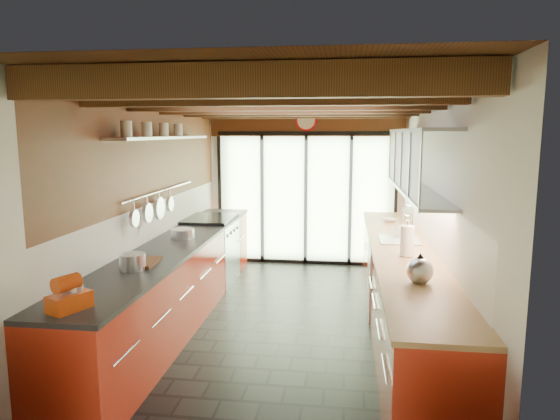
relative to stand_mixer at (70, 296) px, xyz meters
The scene contains 18 objects.
ground 2.77m from the stand_mixer, 60.47° to the left, with size 5.50×5.50×0.00m, color black.
room_shell 2.65m from the stand_mixer, 60.47° to the left, with size 5.50×5.50×5.50m.
ceiling_beams 3.25m from the stand_mixer, 64.15° to the left, with size 3.14×5.06×4.90m.
glass_door 5.14m from the stand_mixer, 75.57° to the left, with size 2.95×0.10×2.90m.
left_counter 2.31m from the stand_mixer, 90.13° to the left, with size 0.68×5.00×0.92m.
range_stove 3.73m from the stand_mixer, 90.08° to the left, with size 0.66×0.90×0.97m.
right_counter 3.44m from the stand_mixer, 41.41° to the left, with size 0.68×5.00×0.92m.
sink_assembly 3.68m from the stand_mixer, 45.94° to the left, with size 0.45×0.52×0.43m.
upper_cabinets_right 3.80m from the stand_mixer, 43.28° to the left, with size 0.34×3.00×3.00m.
left_wall_fixtures 2.54m from the stand_mixer, 94.69° to the left, with size 0.28×2.60×0.96m.
stand_mixer is the anchor object (origin of this frame).
pot_large 1.05m from the stand_mixer, 90.00° to the left, with size 0.23×0.23×0.15m, color silver.
pot_small 2.47m from the stand_mixer, 90.00° to the left, with size 0.28×0.28×0.11m, color silver.
cutting_board 1.25m from the stand_mixer, 90.00° to the left, with size 0.28×0.40×0.03m, color brown.
kettle 2.72m from the stand_mixer, 21.21° to the left, with size 0.24×0.29×0.26m.
paper_towel 3.17m from the stand_mixer, 36.69° to the left, with size 0.17×0.17×0.37m.
soap_bottle 3.86m from the stand_mixer, 48.86° to the left, with size 0.07×0.08×0.17m, color silver.
bowl 4.64m from the stand_mixer, 56.79° to the left, with size 0.20×0.20×0.05m, color silver.
Camera 1 is at (0.64, -5.39, 2.16)m, focal length 32.00 mm.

